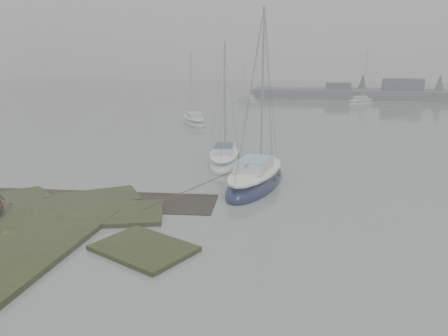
% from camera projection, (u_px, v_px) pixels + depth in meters
% --- Properties ---
extents(ground, '(160.00, 160.00, 0.00)m').
position_uv_depth(ground, '(251.00, 124.00, 45.09)').
color(ground, slate).
rests_on(ground, ground).
extents(far_shoreline, '(60.00, 8.00, 4.15)m').
position_uv_depth(far_shoreline, '(446.00, 94.00, 69.80)').
color(far_shoreline, '#4C4F51').
rests_on(far_shoreline, ground).
extents(sailboat_main, '(3.53, 7.53, 10.22)m').
position_uv_depth(sailboat_main, '(256.00, 180.00, 23.99)').
color(sailboat_main, '#111733').
rests_on(sailboat_main, ground).
extents(sailboat_white, '(2.78, 6.21, 8.46)m').
position_uv_depth(sailboat_white, '(224.00, 160.00, 28.83)').
color(sailboat_white, silver).
rests_on(sailboat_white, ground).
extents(sailboat_far_a, '(4.37, 5.91, 8.05)m').
position_uv_depth(sailboat_far_a, '(194.00, 122.00, 45.17)').
color(sailboat_far_a, '#9DA2A6').
rests_on(sailboat_far_a, ground).
extents(sailboat_far_b, '(4.89, 5.58, 7.93)m').
position_uv_depth(sailboat_far_b, '(361.00, 103.00, 62.93)').
color(sailboat_far_b, silver).
rests_on(sailboat_far_b, ground).
extents(sailboat_far_c, '(4.50, 4.20, 6.55)m').
position_uv_depth(sailboat_far_c, '(247.00, 100.00, 67.22)').
color(sailboat_far_c, silver).
rests_on(sailboat_far_c, ground).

